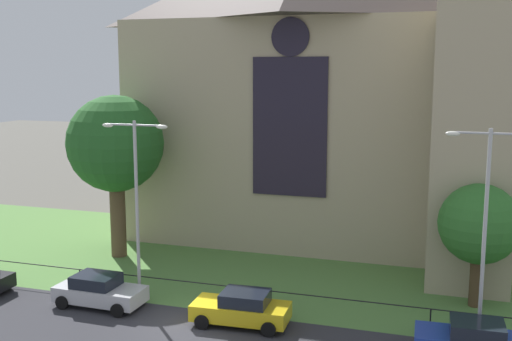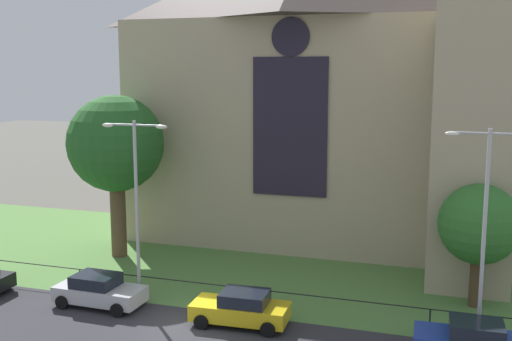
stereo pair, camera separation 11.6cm
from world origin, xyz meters
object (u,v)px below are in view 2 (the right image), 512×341
tree_left_near (116,145)px  parked_car_silver (99,291)px  streetlamp_near (136,188)px  parked_car_blue (471,341)px  streetlamp_far (486,210)px  parked_car_yellow (241,308)px  tree_right_near (479,225)px  church_building (323,81)px

tree_left_near → parked_car_silver: 9.99m
streetlamp_near → parked_car_blue: size_ratio=2.03×
streetlamp_far → parked_car_silver: size_ratio=2.06×
parked_car_yellow → tree_right_near: bearing=-153.6°
tree_left_near → parked_car_yellow: 13.98m
tree_right_near → streetlamp_far: bearing=-89.3°
tree_left_near → parked_car_silver: tree_left_near is taller
tree_left_near → streetlamp_near: (4.57, -5.97, -1.19)m
streetlamp_far → tree_right_near: bearing=90.7°
tree_right_near → parked_car_blue: 6.57m
tree_left_near → streetlamp_far: size_ratio=1.09×
streetlamp_near → streetlamp_far: streetlamp_far is taller
church_building → parked_car_yellow: 18.41m
tree_left_near → parked_car_silver: size_ratio=2.26×
church_building → tree_right_near: bearing=-47.2°
streetlamp_far → parked_car_blue: streetlamp_far is taller
tree_left_near → streetlamp_near: tree_left_near is taller
streetlamp_far → parked_car_yellow: 10.96m
church_building → parked_car_blue: church_building is taller
streetlamp_near → parked_car_yellow: 7.56m
tree_right_near → streetlamp_near: size_ratio=0.68×
parked_car_silver → streetlamp_far: bearing=6.0°
tree_right_near → parked_car_silver: (-16.79, -5.41, -3.18)m
tree_left_near → streetlamp_near: 7.61m
streetlamp_near → streetlamp_far: bearing=-0.0°
church_building → tree_left_near: size_ratio=2.72×
church_building → tree_left_near: 13.87m
parked_car_yellow → parked_car_blue: same height
church_building → streetlamp_far: church_building is taller
tree_right_near → streetlamp_far: (0.05, -4.00, 1.59)m
church_building → parked_car_blue: 20.90m
tree_right_near → parked_car_blue: bearing=-92.5°
tree_left_near → parked_car_blue: bearing=-21.3°
church_building → parked_car_silver: bearing=-114.6°
streetlamp_near → streetlamp_far: size_ratio=0.99×
streetlamp_near → parked_car_blue: 16.01m
parked_car_blue → tree_right_near: bearing=-94.9°
parked_car_yellow → parked_car_silver: bearing=-2.8°
tree_right_near → parked_car_blue: (-0.25, -5.75, -3.18)m
parked_car_silver → streetlamp_near: bearing=47.5°
church_building → parked_car_yellow: size_ratio=6.07×
church_building → parked_car_blue: bearing=-59.9°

